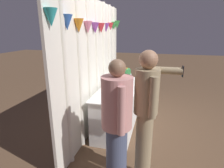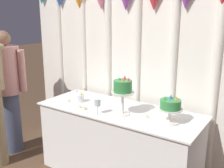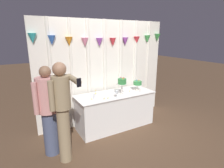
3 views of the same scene
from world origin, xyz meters
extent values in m
plane|color=brown|center=(0.00, 0.00, 0.00)|extent=(24.00, 24.00, 0.00)
cube|color=white|center=(0.00, 0.57, 1.21)|extent=(3.28, 0.04, 2.42)
cylinder|color=white|center=(-1.26, 0.55, 1.21)|extent=(0.07, 0.07, 2.42)
cylinder|color=white|center=(-0.83, 0.55, 1.21)|extent=(0.07, 0.07, 2.42)
cylinder|color=white|center=(-0.44, 0.55, 1.21)|extent=(0.09, 0.09, 2.42)
cylinder|color=white|center=(-0.03, 0.55, 1.21)|extent=(0.09, 0.09, 2.42)
cylinder|color=white|center=(0.41, 0.55, 1.21)|extent=(0.09, 0.09, 2.42)
cylinder|color=white|center=(0.86, 0.55, 1.21)|extent=(0.09, 0.09, 2.42)
cylinder|color=white|center=(1.28, 0.55, 1.21)|extent=(0.06, 0.06, 2.42)
cone|color=#2DB2B7|center=(-1.55, 0.51, 2.01)|extent=(0.15, 0.15, 0.19)
cone|color=blue|center=(-1.20, 0.51, 1.98)|extent=(0.15, 0.15, 0.19)
cone|color=orange|center=(-0.86, 0.51, 1.95)|extent=(0.15, 0.15, 0.19)
cone|color=pink|center=(-0.52, 0.51, 1.93)|extent=(0.15, 0.15, 0.19)
cone|color=purple|center=(-0.17, 0.51, 1.92)|extent=(0.15, 0.15, 0.19)
cone|color=#DB333D|center=(0.17, 0.51, 1.92)|extent=(0.15, 0.15, 0.19)
cone|color=purple|center=(0.52, 0.51, 1.93)|extent=(0.15, 0.15, 0.19)
cone|color=#DB333D|center=(0.86, 0.51, 1.95)|extent=(0.15, 0.15, 0.19)
cone|color=green|center=(1.20, 0.51, 1.98)|extent=(0.15, 0.15, 0.19)
cone|color=green|center=(1.55, 0.51, 2.01)|extent=(0.15, 0.15, 0.19)
cube|color=white|center=(0.00, 0.10, 0.39)|extent=(1.74, 0.64, 0.78)
cube|color=white|center=(0.00, 0.10, 0.79)|extent=(1.79, 0.69, 0.01)
cylinder|color=silver|center=(0.11, 0.00, 0.81)|extent=(0.15, 0.15, 0.01)
cylinder|color=silver|center=(0.11, 0.00, 0.92)|extent=(0.03, 0.03, 0.22)
cylinder|color=silver|center=(0.11, 0.00, 1.03)|extent=(0.24, 0.24, 0.01)
cylinder|color=#388E47|center=(0.11, 0.00, 1.10)|extent=(0.19, 0.19, 0.12)
cone|color=#DB333D|center=(0.17, 0.02, 1.17)|extent=(0.03, 0.03, 0.04)
cone|color=#DB333D|center=(0.11, 0.04, 1.18)|extent=(0.03, 0.03, 0.04)
sphere|color=#2DB2B7|center=(0.08, 0.00, 1.17)|extent=(0.02, 0.02, 0.02)
cone|color=orange|center=(0.12, -0.02, 1.17)|extent=(0.03, 0.03, 0.04)
cylinder|color=silver|center=(0.59, 0.07, 0.81)|extent=(0.17, 0.17, 0.01)
cylinder|color=silver|center=(0.59, 0.07, 0.87)|extent=(0.03, 0.03, 0.12)
cylinder|color=silver|center=(0.59, 0.07, 0.93)|extent=(0.23, 0.23, 0.01)
cylinder|color=#388E47|center=(0.59, 0.07, 0.98)|extent=(0.19, 0.19, 0.09)
cone|color=orange|center=(0.64, 0.08, 1.05)|extent=(0.03, 0.03, 0.04)
cone|color=blue|center=(0.58, 0.09, 1.05)|extent=(0.03, 0.03, 0.04)
cone|color=green|center=(0.55, 0.02, 1.05)|extent=(0.03, 0.03, 0.04)
cylinder|color=silver|center=(-0.10, -0.14, 0.80)|extent=(0.06, 0.06, 0.00)
cylinder|color=silver|center=(-0.10, -0.14, 0.85)|extent=(0.01, 0.01, 0.09)
cylinder|color=silver|center=(-0.10, -0.14, 0.93)|extent=(0.07, 0.07, 0.07)
cylinder|color=silver|center=(-0.51, 0.06, 0.84)|extent=(0.10, 0.10, 0.09)
sphere|color=silver|center=(-0.53, 0.04, 0.93)|extent=(0.02, 0.02, 0.02)
sphere|color=#E5C666|center=(-0.49, 0.07, 0.89)|extent=(0.03, 0.03, 0.03)
sphere|color=#E5C666|center=(-0.48, 0.11, 0.95)|extent=(0.03, 0.03, 0.03)
cylinder|color=beige|center=(-0.62, -0.01, 0.81)|extent=(0.04, 0.04, 0.02)
sphere|color=#F9CC4C|center=(-0.62, -0.01, 0.83)|extent=(0.01, 0.01, 0.01)
cylinder|color=beige|center=(-0.38, -0.09, 0.81)|extent=(0.05, 0.05, 0.02)
sphere|color=#F9CC4C|center=(-0.38, -0.09, 0.83)|extent=(0.01, 0.01, 0.01)
cylinder|color=beige|center=(-0.30, -0.11, 0.81)|extent=(0.05, 0.05, 0.02)
sphere|color=#F9CC4C|center=(-0.30, -0.11, 0.83)|extent=(0.01, 0.01, 0.01)
cylinder|color=beige|center=(0.36, 0.05, 0.81)|extent=(0.04, 0.04, 0.02)
sphere|color=#F9CC4C|center=(0.36, 0.05, 0.83)|extent=(0.01, 0.01, 0.01)
cylinder|color=#4C5675|center=(-1.50, -0.20, 0.40)|extent=(0.34, 0.34, 0.81)
cylinder|color=#D6938E|center=(-1.50, -0.20, 1.11)|extent=(0.47, 0.47, 0.60)
sphere|color=#846047|center=(-1.50, -0.20, 1.50)|extent=(0.19, 0.19, 0.19)
cube|color=#664C84|center=(-1.50, -0.35, 1.14)|extent=(0.04, 0.02, 0.38)
cylinder|color=#D6938E|center=(-1.70, -0.29, 1.10)|extent=(0.08, 0.08, 0.53)
cylinder|color=#D6938E|center=(-1.30, -0.10, 1.10)|extent=(0.08, 0.08, 0.53)
cylinder|color=#9E8966|center=(-1.34, -0.51, 0.47)|extent=(0.27, 0.27, 0.95)
cylinder|color=#9E8966|center=(-1.34, -0.51, 1.21)|extent=(0.38, 0.38, 0.53)
sphere|color=#A37556|center=(-1.34, -0.51, 1.58)|extent=(0.21, 0.21, 0.21)
cylinder|color=#9E8966|center=(-1.50, -0.59, 1.20)|extent=(0.08, 0.08, 0.46)
cylinder|color=#9E8966|center=(-1.18, -0.66, 1.43)|extent=(0.08, 0.46, 0.08)
cube|color=black|center=(-1.18, -0.89, 1.43)|extent=(0.06, 0.02, 0.12)
camera|label=1|loc=(-3.36, -0.62, 1.90)|focal=29.47mm
camera|label=2|loc=(1.44, -2.16, 1.79)|focal=42.62mm
camera|label=3|loc=(-1.98, -3.21, 2.07)|focal=28.97mm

